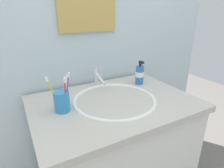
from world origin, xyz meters
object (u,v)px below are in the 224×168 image
object	(u,v)px
faucet	(98,77)
toothbrush_purple	(67,89)
toothbrush_red	(65,93)
toothbrush_yellow	(53,92)
soap_dispenser	(140,74)
toothbrush_cup	(62,101)
toothbrush_white	(66,89)

from	to	relation	value
faucet	toothbrush_purple	bearing A→B (deg)	-140.59
faucet	toothbrush_red	distance (m)	0.38
toothbrush_yellow	soap_dispenser	distance (m)	0.64
toothbrush_purple	soap_dispenser	bearing A→B (deg)	13.59
toothbrush_purple	toothbrush_yellow	xyz separation A→B (m)	(-0.07, 0.01, -0.00)
toothbrush_cup	soap_dispenser	size ratio (longest dim) A/B	0.64
toothbrush_cup	toothbrush_white	world-z (taller)	toothbrush_white
toothbrush_purple	toothbrush_yellow	bearing A→B (deg)	171.80
toothbrush_red	soap_dispenser	size ratio (longest dim) A/B	1.13
faucet	toothbrush_red	xyz separation A→B (m)	(-0.29, -0.24, 0.04)
toothbrush_red	toothbrush_white	xyz separation A→B (m)	(0.02, 0.06, -0.01)
faucet	toothbrush_yellow	distance (m)	0.40
soap_dispenser	toothbrush_red	bearing A→B (deg)	-164.58
toothbrush_purple	toothbrush_white	world-z (taller)	toothbrush_purple
toothbrush_cup	toothbrush_yellow	xyz separation A→B (m)	(-0.04, -0.00, 0.06)
toothbrush_yellow	soap_dispenser	bearing A→B (deg)	11.23
faucet	toothbrush_cup	distance (m)	0.37
faucet	toothbrush_red	world-z (taller)	toothbrush_red
toothbrush_purple	toothbrush_red	world-z (taller)	toothbrush_purple
toothbrush_purple	toothbrush_yellow	world-z (taller)	toothbrush_purple
faucet	toothbrush_yellow	bearing A→B (deg)	-148.10
toothbrush_cup	toothbrush_white	distance (m)	0.07
faucet	soap_dispenser	bearing A→B (deg)	-17.07
toothbrush_white	toothbrush_purple	bearing A→B (deg)	-93.79
toothbrush_cup	toothbrush_red	world-z (taller)	toothbrush_red
faucet	toothbrush_yellow	xyz separation A→B (m)	(-0.34, -0.21, 0.05)
faucet	soap_dispenser	world-z (taller)	soap_dispenser
toothbrush_cup	toothbrush_red	bearing A→B (deg)	-69.34
toothbrush_cup	toothbrush_purple	size ratio (longest dim) A/B	0.53
toothbrush_white	toothbrush_cup	bearing A→B (deg)	-140.75
toothbrush_purple	toothbrush_red	bearing A→B (deg)	-125.82
faucet	toothbrush_yellow	world-z (taller)	toothbrush_yellow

